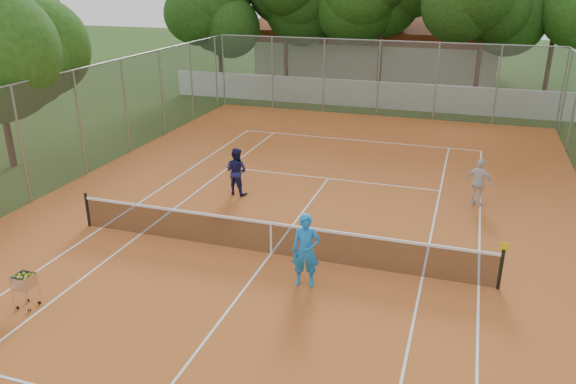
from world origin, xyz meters
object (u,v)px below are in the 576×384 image
(player_far_left, at_px, (236,171))
(tennis_net, at_px, (271,238))
(clubhouse, at_px, (379,47))
(ball_hopper, at_px, (26,290))
(player_near, at_px, (306,251))
(player_far_right, at_px, (479,183))

(player_far_left, bearing_deg, tennis_net, 135.48)
(clubhouse, xyz_separation_m, ball_hopper, (-2.47, -33.26, -1.72))
(clubhouse, bearing_deg, player_near, -83.66)
(clubhouse, bearing_deg, player_far_left, -91.54)
(tennis_net, xyz_separation_m, clubhouse, (-2.00, 29.00, 1.69))
(tennis_net, xyz_separation_m, player_near, (1.36, -1.28, 0.45))
(tennis_net, distance_m, ball_hopper, 6.18)
(player_far_right, bearing_deg, player_near, 79.55)
(tennis_net, height_order, player_near, player_near)
(player_far_left, bearing_deg, player_far_right, -158.23)
(tennis_net, relative_size, player_far_left, 7.11)
(player_far_right, bearing_deg, player_far_left, 30.97)
(clubhouse, height_order, player_far_right, clubhouse)
(player_near, xyz_separation_m, player_far_left, (-4.04, 5.19, -0.11))
(player_near, relative_size, player_far_right, 1.17)
(tennis_net, height_order, clubhouse, clubhouse)
(tennis_net, bearing_deg, clubhouse, 93.95)
(player_far_left, xyz_separation_m, player_far_right, (8.03, 1.51, -0.03))
(clubhouse, relative_size, player_near, 8.68)
(player_near, relative_size, ball_hopper, 2.04)
(tennis_net, relative_size, player_far_right, 7.36)
(player_near, bearing_deg, clubhouse, 87.23)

